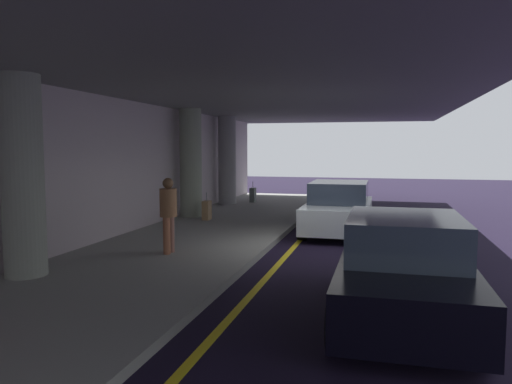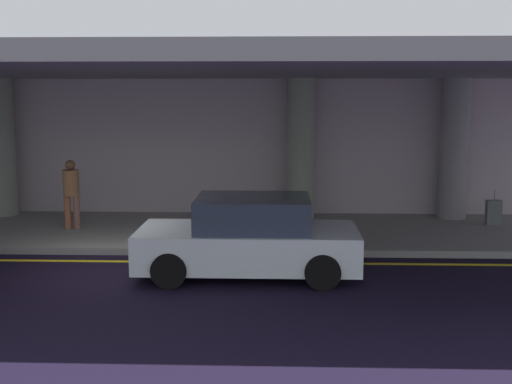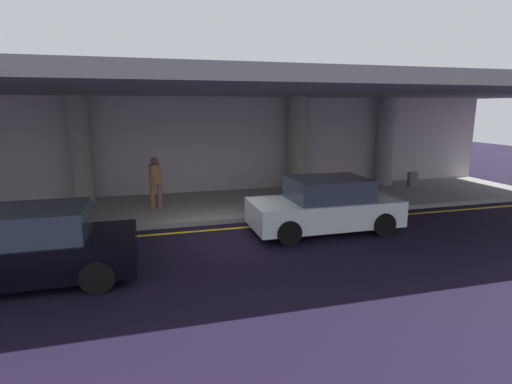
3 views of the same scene
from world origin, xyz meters
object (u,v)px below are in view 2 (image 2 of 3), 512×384
object	(u,v)px
support_column_center	(301,148)
car_white	(249,238)
suitcase_upright_primary	(278,210)
support_column_left_mid	(1,148)
traveler_with_luggage	(71,190)
support_column_right_mid	(454,149)
suitcase_upright_secondary	(493,212)

from	to	relation	value
support_column_center	car_white	bearing A→B (deg)	-102.50
support_column_center	suitcase_upright_primary	size ratio (longest dim) A/B	4.06
support_column_left_mid	traveler_with_luggage	world-z (taller)	support_column_left_mid
support_column_center	support_column_right_mid	world-z (taller)	same
support_column_center	support_column_left_mid	bearing A→B (deg)	180.00
suitcase_upright_secondary	support_column_center	bearing A→B (deg)	155.65
support_column_left_mid	suitcase_upright_primary	size ratio (longest dim) A/B	4.06
car_white	suitcase_upright_secondary	world-z (taller)	car_white
support_column_center	car_white	distance (m)	5.36
suitcase_upright_primary	support_column_right_mid	bearing A→B (deg)	21.42
support_column_right_mid	suitcase_upright_secondary	bearing A→B (deg)	-48.31
support_column_left_mid	suitcase_upright_secondary	xyz separation A→B (m)	(12.80, -0.90, -1.51)
support_column_right_mid	car_white	xyz separation A→B (m)	(-5.13, -5.09, -1.26)
support_column_right_mid	traveler_with_luggage	distance (m)	9.77
support_column_left_mid	car_white	distance (m)	8.64
suitcase_upright_secondary	support_column_right_mid	bearing A→B (deg)	117.96
car_white	suitcase_upright_secondary	distance (m)	7.26
support_column_center	car_white	xyz separation A→B (m)	(-1.13, -5.09, -1.26)
suitcase_upright_primary	traveler_with_luggage	bearing A→B (deg)	-157.44
support_column_left_mid	suitcase_upright_primary	world-z (taller)	support_column_left_mid
suitcase_upright_primary	support_column_left_mid	bearing A→B (deg)	-174.26
support_column_right_mid	car_white	distance (m)	7.33
suitcase_upright_primary	suitcase_upright_secondary	bearing A→B (deg)	10.49
support_column_center	support_column_right_mid	bearing A→B (deg)	0.00
car_white	traveler_with_luggage	distance (m)	5.59
traveler_with_luggage	support_column_center	bearing A→B (deg)	5.58
traveler_with_luggage	suitcase_upright_secondary	distance (m)	10.44
support_column_left_mid	traveler_with_luggage	size ratio (longest dim) A/B	2.17
traveler_with_luggage	suitcase_upright_secondary	size ratio (longest dim) A/B	1.87
traveler_with_luggage	suitcase_upright_primary	world-z (taller)	traveler_with_luggage
support_column_right_mid	suitcase_upright_primary	size ratio (longest dim) A/B	4.06
support_column_center	traveler_with_luggage	bearing A→B (deg)	-162.74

